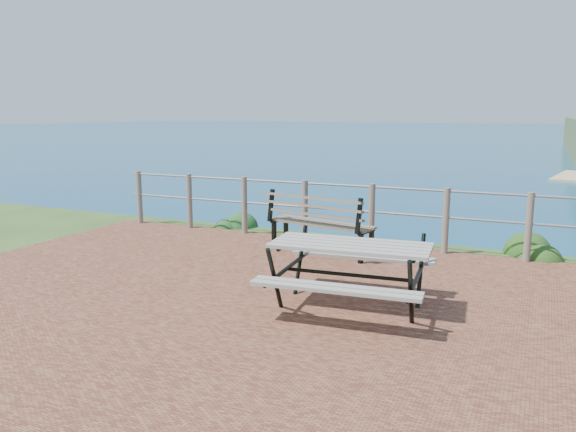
{
  "coord_description": "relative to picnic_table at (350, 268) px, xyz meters",
  "views": [
    {
      "loc": [
        2.43,
        -5.16,
        2.12
      ],
      "look_at": [
        -0.65,
        1.59,
        0.75
      ],
      "focal_mm": 35.0,
      "sensor_mm": 36.0,
      "label": 1
    }
  ],
  "objects": [
    {
      "name": "shrub_lip_west",
      "position": [
        -3.46,
        3.38,
        -0.46
      ],
      "size": [
        0.67,
        0.67,
        0.37
      ],
      "primitive_type": "ellipsoid",
      "color": "#1B481D",
      "rests_on": "ground"
    },
    {
      "name": "picnic_table",
      "position": [
        0.0,
        0.0,
        0.0
      ],
      "size": [
        1.75,
        1.47,
        0.72
      ],
      "rotation": [
        0.0,
        0.0,
        0.09
      ],
      "color": "gray",
      "rests_on": "ground"
    },
    {
      "name": "shrub_lip_east",
      "position": [
        1.8,
        3.24,
        -0.46
      ],
      "size": [
        0.78,
        0.78,
        0.52
      ],
      "primitive_type": "ellipsoid",
      "color": "#224415",
      "rests_on": "ground"
    },
    {
      "name": "safety_railing",
      "position": [
        -0.6,
        2.89,
        0.11
      ],
      "size": [
        9.4,
        0.1,
        1.0
      ],
      "color": "#6B5B4C",
      "rests_on": "ground"
    },
    {
      "name": "ground",
      "position": [
        -0.6,
        -0.46,
        -0.46
      ],
      "size": [
        10.0,
        7.0,
        0.12
      ],
      "primitive_type": "cube",
      "color": "brown",
      "rests_on": "ground"
    },
    {
      "name": "park_bench",
      "position": [
        -1.16,
        2.12,
        0.16
      ],
      "size": [
        1.72,
        0.75,
        0.94
      ],
      "rotation": [
        0.0,
        0.0,
        -0.21
      ],
      "color": "brown",
      "rests_on": "ground"
    },
    {
      "name": "ocean",
      "position": [
        -0.6,
        199.54,
        -0.46
      ],
      "size": [
        1200.0,
        1200.0,
        0.0
      ],
      "primitive_type": "plane",
      "color": "#135677",
      "rests_on": "ground"
    }
  ]
}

